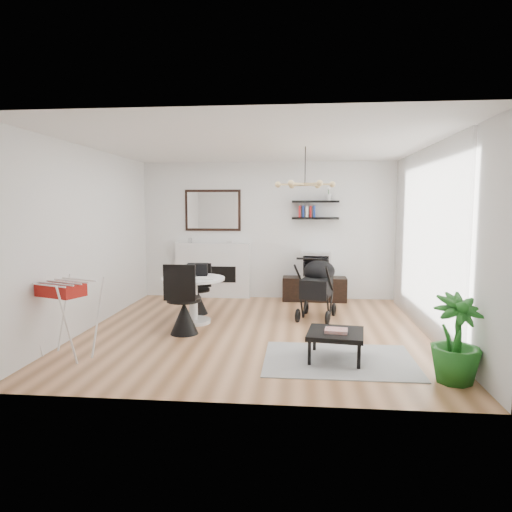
# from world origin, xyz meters

# --- Properties ---
(floor) EXTENTS (5.00, 5.00, 0.00)m
(floor) POSITION_xyz_m (0.00, 0.00, 0.00)
(floor) COLOR #915E37
(floor) RESTS_ON ground
(ceiling) EXTENTS (5.00, 5.00, 0.00)m
(ceiling) POSITION_xyz_m (0.00, 0.00, 2.70)
(ceiling) COLOR white
(ceiling) RESTS_ON wall_back
(wall_back) EXTENTS (5.00, 0.00, 5.00)m
(wall_back) POSITION_xyz_m (0.00, 2.50, 1.35)
(wall_back) COLOR white
(wall_back) RESTS_ON floor
(wall_left) EXTENTS (0.00, 5.00, 5.00)m
(wall_left) POSITION_xyz_m (-2.50, 0.00, 1.35)
(wall_left) COLOR white
(wall_left) RESTS_ON floor
(wall_right) EXTENTS (0.00, 5.00, 5.00)m
(wall_right) POSITION_xyz_m (2.50, 0.00, 1.35)
(wall_right) COLOR white
(wall_right) RESTS_ON floor
(sheer_curtain) EXTENTS (0.04, 3.60, 2.60)m
(sheer_curtain) POSITION_xyz_m (2.40, 0.20, 1.35)
(sheer_curtain) COLOR white
(sheer_curtain) RESTS_ON wall_right
(fireplace) EXTENTS (1.50, 0.17, 2.16)m
(fireplace) POSITION_xyz_m (-1.10, 2.42, 0.69)
(fireplace) COLOR white
(fireplace) RESTS_ON floor
(shelf_lower) EXTENTS (0.90, 0.25, 0.04)m
(shelf_lower) POSITION_xyz_m (0.93, 2.37, 1.60)
(shelf_lower) COLOR black
(shelf_lower) RESTS_ON wall_back
(shelf_upper) EXTENTS (0.90, 0.25, 0.04)m
(shelf_upper) POSITION_xyz_m (0.93, 2.37, 1.92)
(shelf_upper) COLOR black
(shelf_upper) RESTS_ON wall_back
(pendant_lamp) EXTENTS (0.90, 0.90, 0.10)m
(pendant_lamp) POSITION_xyz_m (0.70, 0.30, 2.15)
(pendant_lamp) COLOR tan
(pendant_lamp) RESTS_ON ceiling
(tv_console) EXTENTS (1.23, 0.43, 0.46)m
(tv_console) POSITION_xyz_m (0.93, 2.28, 0.23)
(tv_console) COLOR black
(tv_console) RESTS_ON floor
(crt_tv) EXTENTS (0.57, 0.49, 0.49)m
(crt_tv) POSITION_xyz_m (0.94, 2.27, 0.71)
(crt_tv) COLOR silver
(crt_tv) RESTS_ON tv_console
(dining_table) EXTENTS (0.99, 0.99, 0.72)m
(dining_table) POSITION_xyz_m (-1.02, 0.37, 0.48)
(dining_table) COLOR white
(dining_table) RESTS_ON floor
(laptop) EXTENTS (0.39, 0.27, 0.03)m
(laptop) POSITION_xyz_m (-1.14, 0.31, 0.74)
(laptop) COLOR black
(laptop) RESTS_ON dining_table
(black_bag) EXTENTS (0.34, 0.23, 0.19)m
(black_bag) POSITION_xyz_m (-1.00, 0.60, 0.82)
(black_bag) COLOR black
(black_bag) RESTS_ON dining_table
(newspaper) EXTENTS (0.40, 0.35, 0.01)m
(newspaper) POSITION_xyz_m (-0.87, 0.28, 0.73)
(newspaper) COLOR white
(newspaper) RESTS_ON dining_table
(drinking_glass) EXTENTS (0.06, 0.06, 0.10)m
(drinking_glass) POSITION_xyz_m (-1.27, 0.55, 0.77)
(drinking_glass) COLOR white
(drinking_glass) RESTS_ON dining_table
(chair_far) EXTENTS (0.41, 0.42, 0.85)m
(chair_far) POSITION_xyz_m (-1.08, 1.00, 0.27)
(chair_far) COLOR black
(chair_far) RESTS_ON floor
(chair_near) EXTENTS (0.49, 0.49, 1.03)m
(chair_near) POSITION_xyz_m (-1.01, -0.27, 0.33)
(chair_near) COLOR black
(chair_near) RESTS_ON floor
(drying_rack) EXTENTS (0.80, 0.78, 0.94)m
(drying_rack) POSITION_xyz_m (-2.18, -1.39, 0.50)
(drying_rack) COLOR white
(drying_rack) RESTS_ON floor
(stroller) EXTENTS (0.71, 0.94, 1.06)m
(stroller) POSITION_xyz_m (0.93, 0.90, 0.45)
(stroller) COLOR black
(stroller) RESTS_ON floor
(rug) EXTENTS (1.78, 1.28, 0.01)m
(rug) POSITION_xyz_m (1.11, -1.21, 0.01)
(rug) COLOR gray
(rug) RESTS_ON floor
(coffee_table) EXTENTS (0.73, 0.73, 0.33)m
(coffee_table) POSITION_xyz_m (1.07, -1.18, 0.31)
(coffee_table) COLOR black
(coffee_table) RESTS_ON rug
(magazines) EXTENTS (0.29, 0.24, 0.04)m
(magazines) POSITION_xyz_m (1.07, -1.20, 0.36)
(magazines) COLOR #BA362E
(magazines) RESTS_ON coffee_table
(potted_plant) EXTENTS (0.64, 0.64, 0.93)m
(potted_plant) POSITION_xyz_m (2.25, -1.76, 0.46)
(potted_plant) COLOR #1E631C
(potted_plant) RESTS_ON floor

